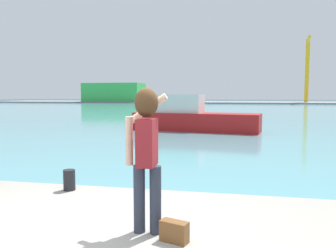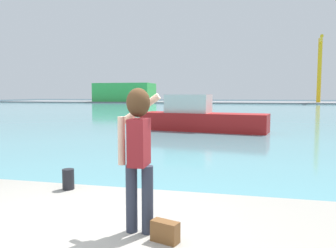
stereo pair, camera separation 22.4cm
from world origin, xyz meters
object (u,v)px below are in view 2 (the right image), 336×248
Objects in this scene: harbor_bollard at (68,179)px; port_crane at (320,64)px; boat_moored at (200,118)px; person_photographer at (138,145)px; warehouse_left at (125,92)px; handbag at (165,232)px.

port_crane reaches higher than harbor_bollard.
port_crane reaches higher than boat_moored.
harbor_bollard is at bearing 49.24° from person_photographer.
warehouse_left is (-31.46, 86.39, 2.17)m from harbor_bollard.
harbor_bollard reaches higher than handbag.
warehouse_left reaches higher than person_photographer.
harbor_bollard is (-2.16, 1.66, 0.06)m from handbag.
handbag is at bearing -73.77° from boat_moored.
warehouse_left is 1.02× the size of port_crane.
handbag is at bearing -118.60° from person_photographer.
warehouse_left is (-33.62, 88.06, 2.23)m from handbag.
boat_moored reaches higher than harbor_bollard.
person_photographer is 4.86× the size of harbor_bollard.
boat_moored is at bearing 96.54° from handbag.
person_photographer is at bearing -74.94° from boat_moored.
warehouse_left is at bearing 178.94° from port_crane.
boat_moored is at bearing 89.34° from harbor_bollard.
person_photographer is 93.95m from warehouse_left.
harbor_bollard is at bearing -80.97° from boat_moored.
handbag is 0.04× the size of boat_moored.
person_photographer is at bearing -102.25° from port_crane.
handbag is at bearing -37.55° from harbor_bollard.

